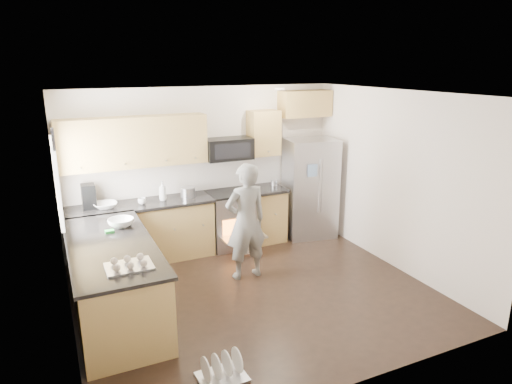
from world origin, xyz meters
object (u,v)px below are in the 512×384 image
refrigerator (310,188)px  person (246,222)px  dish_rack (222,372)px  stove_range (232,207)px

refrigerator → person: bearing=-138.0°
person → dish_rack: person is taller
dish_rack → refrigerator: bearing=46.9°
stove_range → refrigerator: bearing=-5.0°
refrigerator → dish_rack: (-2.78, -2.97, -0.78)m
refrigerator → stove_range: bearing=-175.0°
refrigerator → dish_rack: bearing=-123.1°
stove_range → person: size_ratio=1.08×
stove_range → refrigerator: (1.42, -0.12, 0.18)m
stove_range → person: bearing=-102.4°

